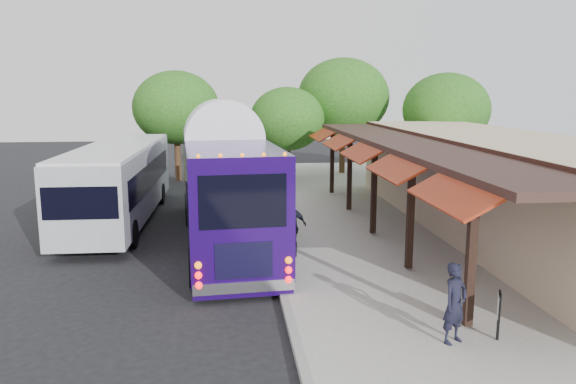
{
  "coord_description": "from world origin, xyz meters",
  "views": [
    {
      "loc": [
        -1.27,
        -14.9,
        5.21
      ],
      "look_at": [
        0.73,
        3.77,
        1.8
      ],
      "focal_mm": 35.0,
      "sensor_mm": 36.0,
      "label": 1
    }
  ],
  "objects_px": {
    "city_bus": "(119,180)",
    "ped_b": "(284,213)",
    "coach_bus": "(224,182)",
    "ped_d": "(280,169)",
    "sign_board": "(499,308)",
    "ped_a": "(455,303)",
    "ped_c": "(291,227)"
  },
  "relations": [
    {
      "from": "coach_bus",
      "to": "city_bus",
      "type": "bearing_deg",
      "value": 135.91
    },
    {
      "from": "ped_a",
      "to": "sign_board",
      "type": "bearing_deg",
      "value": -30.35
    },
    {
      "from": "city_bus",
      "to": "ped_b",
      "type": "distance_m",
      "value": 7.35
    },
    {
      "from": "ped_a",
      "to": "ped_c",
      "type": "relative_size",
      "value": 0.9
    },
    {
      "from": "ped_c",
      "to": "ped_d",
      "type": "distance_m",
      "value": 12.36
    },
    {
      "from": "ped_a",
      "to": "sign_board",
      "type": "distance_m",
      "value": 0.96
    },
    {
      "from": "ped_c",
      "to": "coach_bus",
      "type": "bearing_deg",
      "value": -81.21
    },
    {
      "from": "ped_c",
      "to": "sign_board",
      "type": "height_order",
      "value": "ped_c"
    },
    {
      "from": "coach_bus",
      "to": "ped_c",
      "type": "height_order",
      "value": "coach_bus"
    },
    {
      "from": "ped_c",
      "to": "ped_a",
      "type": "bearing_deg",
      "value": 84.13
    },
    {
      "from": "coach_bus",
      "to": "sign_board",
      "type": "height_order",
      "value": "coach_bus"
    },
    {
      "from": "ped_b",
      "to": "ped_c",
      "type": "relative_size",
      "value": 0.97
    },
    {
      "from": "ped_b",
      "to": "ped_c",
      "type": "bearing_deg",
      "value": 77.16
    },
    {
      "from": "ped_d",
      "to": "ped_a",
      "type": "bearing_deg",
      "value": 87.31
    },
    {
      "from": "city_bus",
      "to": "ped_c",
      "type": "xyz_separation_m",
      "value": [
        6.22,
        -6.11,
        -0.62
      ]
    },
    {
      "from": "coach_bus",
      "to": "city_bus",
      "type": "relative_size",
      "value": 1.08
    },
    {
      "from": "city_bus",
      "to": "ped_c",
      "type": "bearing_deg",
      "value": -43.66
    },
    {
      "from": "ped_a",
      "to": "ped_d",
      "type": "xyz_separation_m",
      "value": [
        -1.83,
        18.62,
        0.15
      ]
    },
    {
      "from": "coach_bus",
      "to": "ped_d",
      "type": "bearing_deg",
      "value": 68.82
    },
    {
      "from": "city_bus",
      "to": "ped_b",
      "type": "xyz_separation_m",
      "value": [
        6.22,
        -3.87,
        -0.65
      ]
    },
    {
      "from": "ped_a",
      "to": "ped_c",
      "type": "height_order",
      "value": "ped_c"
    },
    {
      "from": "coach_bus",
      "to": "ped_b",
      "type": "relative_size",
      "value": 6.85
    },
    {
      "from": "ped_d",
      "to": "coach_bus",
      "type": "bearing_deg",
      "value": 65.3
    },
    {
      "from": "ped_a",
      "to": "ped_c",
      "type": "xyz_separation_m",
      "value": [
        -2.62,
        6.28,
        0.09
      ]
    },
    {
      "from": "city_bus",
      "to": "ped_d",
      "type": "xyz_separation_m",
      "value": [
        7.0,
        6.23,
        -0.57
      ]
    },
    {
      "from": "city_bus",
      "to": "ped_d",
      "type": "relative_size",
      "value": 5.83
    },
    {
      "from": "coach_bus",
      "to": "ped_c",
      "type": "relative_size",
      "value": 6.64
    },
    {
      "from": "coach_bus",
      "to": "sign_board",
      "type": "bearing_deg",
      "value": -62.73
    },
    {
      "from": "ped_b",
      "to": "ped_c",
      "type": "height_order",
      "value": "ped_c"
    },
    {
      "from": "ped_b",
      "to": "sign_board",
      "type": "bearing_deg",
      "value": 99.9
    },
    {
      "from": "sign_board",
      "to": "city_bus",
      "type": "bearing_deg",
      "value": 152.88
    },
    {
      "from": "ped_b",
      "to": "city_bus",
      "type": "bearing_deg",
      "value": -44.73
    }
  ]
}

